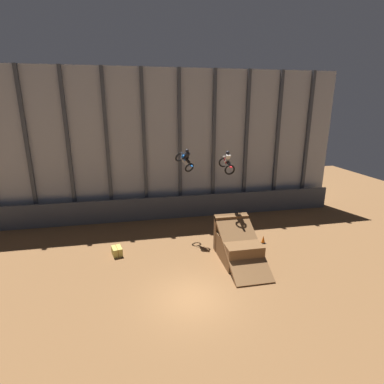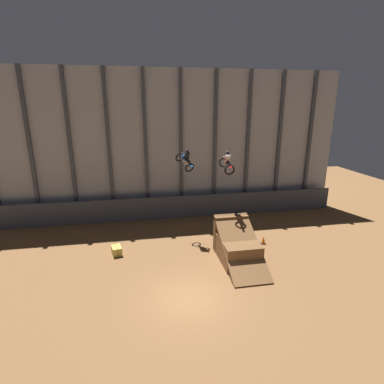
{
  "view_description": "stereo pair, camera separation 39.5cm",
  "coord_description": "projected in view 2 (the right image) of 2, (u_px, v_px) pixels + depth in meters",
  "views": [
    {
      "loc": [
        -2.64,
        -13.16,
        9.7
      ],
      "look_at": [
        1.45,
        6.92,
        3.72
      ],
      "focal_mm": 28.0,
      "sensor_mm": 36.0,
      "label": 1
    },
    {
      "loc": [
        -2.25,
        -13.24,
        9.7
      ],
      "look_at": [
        1.45,
        6.92,
        3.72
      ],
      "focal_mm": 28.0,
      "sensor_mm": 36.0,
      "label": 2
    }
  ],
  "objects": [
    {
      "name": "hay_bale_trackside",
      "position": [
        117.0,
        250.0,
        20.13
      ],
      "size": [
        0.79,
        1.01,
        0.57
      ],
      "rotation": [
        0.0,
        0.0,
        1.8
      ],
      "color": "#CCB751",
      "rests_on": "ground_plane"
    },
    {
      "name": "ground_plane",
      "position": [
        189.0,
        298.0,
        15.61
      ],
      "size": [
        60.0,
        60.0,
        0.0
      ],
      "primitive_type": "plane",
      "color": "brown"
    },
    {
      "name": "lower_barrier",
      "position": [
        166.0,
        208.0,
        26.34
      ],
      "size": [
        31.36,
        0.2,
        1.99
      ],
      "color": "#474C56",
      "rests_on": "ground_plane"
    },
    {
      "name": "traffic_cone_near_ramp",
      "position": [
        263.0,
        240.0,
        21.67
      ],
      "size": [
        0.36,
        0.36,
        0.58
      ],
      "color": "black",
      "rests_on": "ground_plane"
    },
    {
      "name": "rider_bike_right_air",
      "position": [
        227.0,
        163.0,
        20.48
      ],
      "size": [
        0.74,
        1.83,
        1.57
      ],
      "rotation": [
        0.18,
        0.0,
        0.0
      ],
      "color": "black"
    },
    {
      "name": "rider_bike_left_air",
      "position": [
        185.0,
        160.0,
        21.51
      ],
      "size": [
        1.35,
        1.87,
        1.68
      ],
      "rotation": [
        0.42,
        0.0,
        0.42
      ],
      "color": "black"
    },
    {
      "name": "dirt_ramp",
      "position": [
        236.0,
        245.0,
        19.47
      ],
      "size": [
        2.32,
        4.87,
        2.65
      ],
      "color": "brown",
      "rests_on": "ground_plane"
    },
    {
      "name": "arena_back_wall",
      "position": [
        163.0,
        146.0,
        25.82
      ],
      "size": [
        32.0,
        0.4,
        12.64
      ],
      "color": "#A3A8B2",
      "rests_on": "ground_plane"
    }
  ]
}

